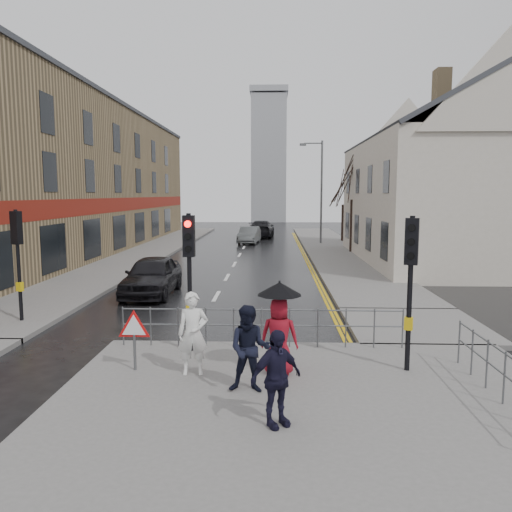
# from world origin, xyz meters

# --- Properties ---
(ground) EXTENTS (120.00, 120.00, 0.00)m
(ground) POSITION_xyz_m (0.00, 0.00, 0.00)
(ground) COLOR black
(ground) RESTS_ON ground
(near_pavement) EXTENTS (10.00, 9.00, 0.14)m
(near_pavement) POSITION_xyz_m (3.00, -3.50, 0.07)
(near_pavement) COLOR #605E5B
(near_pavement) RESTS_ON ground
(left_pavement) EXTENTS (4.00, 44.00, 0.14)m
(left_pavement) POSITION_xyz_m (-6.50, 23.00, 0.07)
(left_pavement) COLOR #605E5B
(left_pavement) RESTS_ON ground
(right_pavement) EXTENTS (4.00, 40.00, 0.14)m
(right_pavement) POSITION_xyz_m (6.50, 25.00, 0.07)
(right_pavement) COLOR #605E5B
(right_pavement) RESTS_ON ground
(pavement_bridge_right) EXTENTS (4.00, 4.20, 0.14)m
(pavement_bridge_right) POSITION_xyz_m (6.50, 3.00, 0.07)
(pavement_bridge_right) COLOR #605E5B
(pavement_bridge_right) RESTS_ON ground
(building_left_terrace) EXTENTS (8.00, 42.00, 10.00)m
(building_left_terrace) POSITION_xyz_m (-12.00, 22.00, 5.00)
(building_left_terrace) COLOR #8F7752
(building_left_terrace) RESTS_ON ground
(building_right_cream) EXTENTS (9.00, 16.40, 10.10)m
(building_right_cream) POSITION_xyz_m (12.00, 18.00, 4.78)
(building_right_cream) COLOR beige
(building_right_cream) RESTS_ON ground
(church_tower) EXTENTS (5.00, 5.00, 18.00)m
(church_tower) POSITION_xyz_m (1.50, 62.00, 9.00)
(church_tower) COLOR #95989E
(church_tower) RESTS_ON ground
(traffic_signal_near_left) EXTENTS (0.28, 0.27, 3.40)m
(traffic_signal_near_left) POSITION_xyz_m (0.20, 0.20, 2.46)
(traffic_signal_near_left) COLOR black
(traffic_signal_near_left) RESTS_ON near_pavement
(traffic_signal_near_right) EXTENTS (0.34, 0.33, 3.40)m
(traffic_signal_near_right) POSITION_xyz_m (5.20, -1.00, 2.46)
(traffic_signal_near_right) COLOR black
(traffic_signal_near_right) RESTS_ON near_pavement
(traffic_signal_far_left) EXTENTS (0.34, 0.33, 3.40)m
(traffic_signal_far_left) POSITION_xyz_m (-5.50, 3.00, 2.46)
(traffic_signal_far_left) COLOR black
(traffic_signal_far_left) RESTS_ON left_pavement
(guard_railing_front) EXTENTS (7.14, 0.04, 1.00)m
(guard_railing_front) POSITION_xyz_m (1.95, 0.60, 0.86)
(guard_railing_front) COLOR #595B5E
(guard_railing_front) RESTS_ON near_pavement
(guard_railing_side) EXTENTS (0.04, 4.54, 1.00)m
(guard_railing_side) POSITION_xyz_m (6.50, -2.75, 0.84)
(guard_railing_side) COLOR #595B5E
(guard_railing_side) RESTS_ON near_pavement
(warning_sign) EXTENTS (0.80, 0.07, 1.35)m
(warning_sign) POSITION_xyz_m (-0.80, -1.21, 1.04)
(warning_sign) COLOR #595B5E
(warning_sign) RESTS_ON near_pavement
(street_lamp) EXTENTS (1.83, 0.25, 8.00)m
(street_lamp) POSITION_xyz_m (5.82, 28.00, 4.71)
(street_lamp) COLOR #595B5E
(street_lamp) RESTS_ON right_pavement
(tree_near) EXTENTS (2.40, 2.40, 6.58)m
(tree_near) POSITION_xyz_m (7.50, 22.00, 5.14)
(tree_near) COLOR black
(tree_near) RESTS_ON right_pavement
(tree_far) EXTENTS (2.40, 2.40, 5.64)m
(tree_far) POSITION_xyz_m (8.00, 30.00, 4.42)
(tree_far) COLOR black
(tree_far) RESTS_ON right_pavement
(pedestrian_a) EXTENTS (0.70, 0.51, 1.79)m
(pedestrian_a) POSITION_xyz_m (0.53, -1.40, 1.03)
(pedestrian_a) COLOR white
(pedestrian_a) RESTS_ON near_pavement
(pedestrian_b) EXTENTS (0.88, 0.71, 1.72)m
(pedestrian_b) POSITION_xyz_m (1.79, -2.32, 1.00)
(pedestrian_b) COLOR black
(pedestrian_b) RESTS_ON near_pavement
(pedestrian_with_umbrella) EXTENTS (0.96, 0.96, 2.01)m
(pedestrian_with_umbrella) POSITION_xyz_m (2.38, -1.32, 1.25)
(pedestrian_with_umbrella) COLOR maroon
(pedestrian_with_umbrella) RESTS_ON near_pavement
(pedestrian_d) EXTENTS (1.03, 0.87, 1.65)m
(pedestrian_d) POSITION_xyz_m (2.30, -3.77, 0.96)
(pedestrian_d) COLOR black
(pedestrian_d) RESTS_ON near_pavement
(car_parked) EXTENTS (1.83, 4.55, 1.55)m
(car_parked) POSITION_xyz_m (-2.59, 7.71, 0.77)
(car_parked) COLOR black
(car_parked) RESTS_ON ground
(car_mid) EXTENTS (1.83, 4.24, 1.36)m
(car_mid) POSITION_xyz_m (0.26, 28.78, 0.68)
(car_mid) COLOR #4D5052
(car_mid) RESTS_ON ground
(car_far) EXTENTS (2.44, 5.54, 1.58)m
(car_far) POSITION_xyz_m (1.12, 34.49, 0.79)
(car_far) COLOR black
(car_far) RESTS_ON ground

